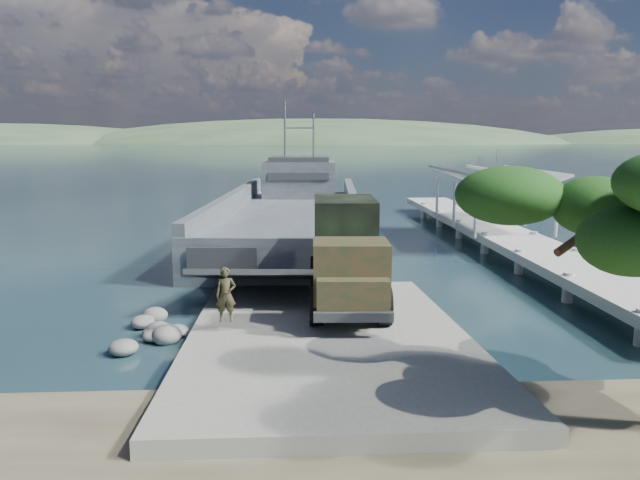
{
  "coord_description": "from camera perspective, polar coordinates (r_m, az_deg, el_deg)",
  "views": [
    {
      "loc": [
        -1.5,
        -23.07,
        7.58
      ],
      "look_at": [
        0.14,
        6.0,
        2.67
      ],
      "focal_mm": 35.0,
      "sensor_mm": 36.0,
      "label": 1
    }
  ],
  "objects": [
    {
      "name": "sailboat_near",
      "position": [
        58.7,
        14.14,
        2.16
      ],
      "size": [
        2.04,
        4.97,
        5.87
      ],
      "rotation": [
        0.0,
        0.0,
        -0.13
      ],
      "color": "#BDBDBD",
      "rests_on": "ground"
    },
    {
      "name": "ground",
      "position": [
        24.33,
        0.48,
        -8.59
      ],
      "size": [
        1400.0,
        1400.0,
        0.0
      ],
      "primitive_type": "plane",
      "color": "#1B3440",
      "rests_on": "ground"
    },
    {
      "name": "sailboat_far",
      "position": [
        61.88,
        15.67,
        2.49
      ],
      "size": [
        1.99,
        5.39,
        6.43
      ],
      "rotation": [
        0.0,
        0.0,
        -0.09
      ],
      "color": "#BDBDBD",
      "rests_on": "ground"
    },
    {
      "name": "military_truck",
      "position": [
        26.5,
        2.42,
        -1.18
      ],
      "size": [
        3.42,
        9.43,
        4.31
      ],
      "rotation": [
        0.0,
        0.0,
        -0.05
      ],
      "color": "black",
      "rests_on": "boat_ramp"
    },
    {
      "name": "soldier",
      "position": [
        22.96,
        -8.58,
        -5.9
      ],
      "size": [
        0.75,
        0.52,
        2.0
      ],
      "primitive_type": "imported",
      "rotation": [
        0.0,
        0.0,
        0.05
      ],
      "color": "#23311B",
      "rests_on": "boat_ramp"
    },
    {
      "name": "boat_ramp",
      "position": [
        23.31,
        0.64,
        -8.77
      ],
      "size": [
        10.0,
        18.0,
        0.5
      ],
      "primitive_type": "cube",
      "color": "gray",
      "rests_on": "ground"
    },
    {
      "name": "pier",
      "position": [
        44.68,
        15.75,
        1.51
      ],
      "size": [
        6.4,
        44.0,
        6.1
      ],
      "color": "#A3A59B",
      "rests_on": "ground"
    },
    {
      "name": "landing_craft",
      "position": [
        47.29,
        -2.59,
        1.48
      ],
      "size": [
        12.37,
        39.33,
        11.52
      ],
      "rotation": [
        0.0,
        0.0,
        -0.08
      ],
      "color": "#41474C",
      "rests_on": "ground"
    },
    {
      "name": "distant_headlands",
      "position": [
        585.39,
        1.84,
        8.81
      ],
      "size": [
        1000.0,
        240.0,
        48.0
      ],
      "primitive_type": null,
      "color": "#334D30",
      "rests_on": "ground"
    },
    {
      "name": "shoreline_rocks",
      "position": [
        25.2,
        -13.96,
        -8.23
      ],
      "size": [
        3.2,
        5.6,
        0.9
      ],
      "primitive_type": null,
      "color": "#525250",
      "rests_on": "ground"
    }
  ]
}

